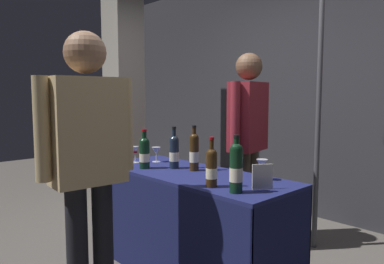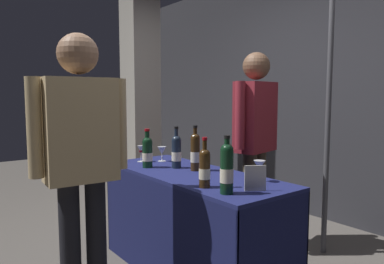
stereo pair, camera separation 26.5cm
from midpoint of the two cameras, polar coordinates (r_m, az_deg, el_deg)
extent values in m
cube|color=#2D2D33|center=(4.16, 17.99, 6.49)|extent=(7.99, 0.12, 2.82)
cube|color=gray|center=(4.67, -12.25, 8.74)|extent=(0.37, 0.37, 3.18)
cube|color=#191E51|center=(2.70, -2.83, -6.63)|extent=(1.58, 0.62, 0.02)
cube|color=#141942|center=(2.63, -8.04, -15.78)|extent=(1.58, 0.01, 0.75)
cube|color=#141942|center=(3.00, 1.75, -12.98)|extent=(1.58, 0.01, 0.75)
cube|color=#141942|center=(3.41, -11.53, -10.78)|extent=(0.01, 0.62, 0.75)
cube|color=#141942|center=(2.31, 10.67, -18.97)|extent=(0.01, 0.62, 0.75)
cylinder|color=#38230F|center=(2.26, -0.31, -6.07)|extent=(0.07, 0.07, 0.20)
sphere|color=#38230F|center=(2.24, -0.31, -3.51)|extent=(0.07, 0.07, 0.07)
cylinder|color=#38230F|center=(2.24, -0.31, -2.39)|extent=(0.03, 0.03, 0.09)
cylinder|color=maroon|center=(2.23, -0.31, -1.04)|extent=(0.03, 0.03, 0.02)
cylinder|color=beige|center=(2.26, -0.31, -6.48)|extent=(0.07, 0.07, 0.07)
cylinder|color=black|center=(2.13, 3.35, -6.14)|extent=(0.08, 0.08, 0.25)
sphere|color=black|center=(2.11, 3.37, -2.76)|extent=(0.08, 0.08, 0.08)
cylinder|color=black|center=(2.10, 3.37, -1.86)|extent=(0.03, 0.03, 0.07)
cylinder|color=black|center=(2.10, 3.38, -0.71)|extent=(0.04, 0.04, 0.02)
cylinder|color=beige|center=(2.13, 3.35, -6.67)|extent=(0.08, 0.08, 0.08)
cylinder|color=#192333|center=(2.85, -5.48, -3.50)|extent=(0.07, 0.07, 0.22)
sphere|color=#192333|center=(2.83, -5.50, -1.31)|extent=(0.07, 0.07, 0.07)
cylinder|color=#192333|center=(2.83, -5.51, -0.42)|extent=(0.03, 0.03, 0.09)
cylinder|color=black|center=(2.82, -5.52, 0.66)|extent=(0.03, 0.03, 0.02)
cylinder|color=beige|center=(2.85, -5.47, -3.85)|extent=(0.08, 0.08, 0.07)
cylinder|color=black|center=(2.88, -10.04, -3.64)|extent=(0.08, 0.08, 0.20)
sphere|color=black|center=(2.86, -10.08, -1.63)|extent=(0.08, 0.08, 0.08)
cylinder|color=black|center=(2.86, -10.09, -0.79)|extent=(0.03, 0.03, 0.09)
cylinder|color=maroon|center=(2.85, -10.11, 0.24)|extent=(0.04, 0.04, 0.02)
cylinder|color=beige|center=(2.88, -10.04, -3.95)|extent=(0.08, 0.08, 0.06)
cylinder|color=#38230F|center=(2.75, -2.43, -3.51)|extent=(0.07, 0.07, 0.25)
sphere|color=#38230F|center=(2.73, -2.44, -0.95)|extent=(0.07, 0.07, 0.07)
cylinder|color=#38230F|center=(2.73, -2.44, -0.14)|extent=(0.03, 0.03, 0.08)
cylinder|color=black|center=(2.72, -2.44, 0.85)|extent=(0.03, 0.03, 0.02)
cylinder|color=beige|center=(2.75, -2.42, -3.92)|extent=(0.07, 0.07, 0.08)
cylinder|color=silver|center=(2.49, 7.81, -7.41)|extent=(0.07, 0.07, 0.00)
cylinder|color=silver|center=(2.48, 7.83, -6.52)|extent=(0.01, 0.01, 0.08)
cone|color=silver|center=(2.47, 7.85, -4.96)|extent=(0.08, 0.08, 0.06)
cylinder|color=silver|center=(3.15, -8.00, -4.62)|extent=(0.07, 0.07, 0.00)
cylinder|color=silver|center=(3.15, -8.00, -4.08)|extent=(0.01, 0.01, 0.06)
cone|color=silver|center=(3.14, -8.02, -2.96)|extent=(0.08, 0.08, 0.07)
cylinder|color=silver|center=(3.15, -11.23, -4.70)|extent=(0.07, 0.07, 0.00)
cylinder|color=silver|center=(3.14, -11.24, -4.01)|extent=(0.01, 0.01, 0.07)
cone|color=silver|center=(3.13, -11.27, -2.79)|extent=(0.06, 0.06, 0.06)
cylinder|color=#590C19|center=(3.13, -11.26, -3.10)|extent=(0.03, 0.03, 0.02)
cube|color=silver|center=(2.23, 7.59, -6.97)|extent=(0.08, 0.12, 0.15)
cylinder|color=#4C4233|center=(3.42, 6.94, -9.75)|extent=(0.12, 0.12, 0.85)
cylinder|color=#4C4233|center=(3.29, 5.65, -10.39)|extent=(0.12, 0.12, 0.85)
cube|color=maroon|center=(3.23, 6.45, 2.40)|extent=(0.30, 0.45, 0.60)
sphere|color=brown|center=(3.24, 6.54, 10.11)|extent=(0.23, 0.23, 0.23)
cylinder|color=maroon|center=(3.46, 8.37, 2.99)|extent=(0.08, 0.08, 0.55)
cylinder|color=maroon|center=(3.01, 4.26, 2.64)|extent=(0.08, 0.08, 0.55)
cylinder|color=black|center=(2.31, -20.74, -18.01)|extent=(0.12, 0.12, 0.84)
cylinder|color=black|center=(2.36, -16.98, -17.39)|extent=(0.12, 0.12, 0.84)
cube|color=tan|center=(2.15, -19.45, 0.14)|extent=(0.24, 0.41, 0.60)
sphere|color=#8C664C|center=(2.16, -19.84, 11.60)|extent=(0.23, 0.23, 0.23)
cylinder|color=tan|center=(2.08, -25.81, 0.38)|extent=(0.08, 0.08, 0.55)
cylinder|color=tan|center=(2.24, -13.59, 1.13)|extent=(0.08, 0.08, 0.55)
cylinder|color=#47474C|center=(3.26, 16.93, 2.95)|extent=(0.04, 0.04, 2.38)
camera|label=1|loc=(0.13, -92.86, -0.29)|focal=34.23mm
camera|label=2|loc=(0.13, 87.14, 0.29)|focal=34.23mm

